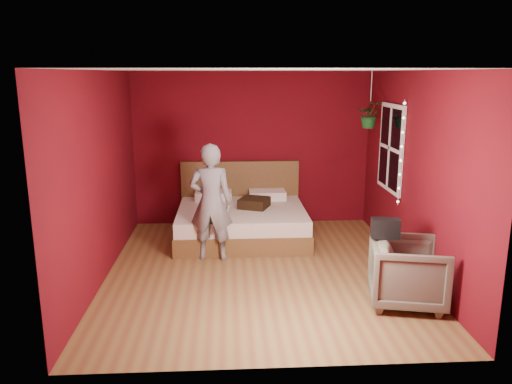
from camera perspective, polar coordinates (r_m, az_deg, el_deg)
floor at (r=6.72m, az=0.49°, el=-9.00°), size 4.50×4.50×0.00m
room_walls at (r=6.27m, az=0.52°, el=5.33°), size 4.04×4.54×2.62m
window at (r=7.56m, az=15.13°, el=4.88°), size 0.05×0.97×1.27m
fairy_lights at (r=7.06m, az=16.26°, el=4.24°), size 0.04×0.04×1.45m
bed at (r=7.97m, az=-1.67°, el=-3.16°), size 2.01×1.71×1.10m
person at (r=6.92m, az=-5.16°, el=-1.19°), size 0.64×0.47×1.64m
armchair at (r=5.94m, az=16.99°, el=-8.80°), size 0.97×0.95×0.75m
handbag at (r=5.81m, az=14.56°, el=-4.02°), size 0.33×0.20×0.22m
throw_pillow at (r=7.84m, az=-0.20°, el=-1.24°), size 0.54×0.54×0.15m
hanging_plant at (r=7.70m, az=12.89°, el=8.60°), size 0.41×0.38×0.84m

